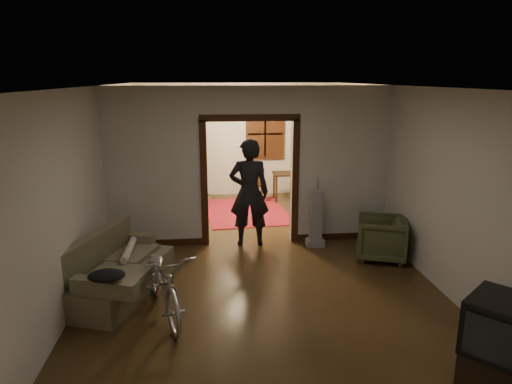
{
  "coord_description": "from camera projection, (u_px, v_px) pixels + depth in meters",
  "views": [
    {
      "loc": [
        -0.72,
        -7.13,
        2.94
      ],
      "look_at": [
        0.0,
        -0.3,
        1.2
      ],
      "focal_mm": 32.0,
      "sensor_mm": 36.0,
      "label": 1
    }
  ],
  "objects": [
    {
      "name": "floor",
      "position": [
        254.0,
        257.0,
        7.67
      ],
      "size": [
        5.0,
        8.5,
        0.01
      ],
      "primitive_type": "cube",
      "color": "#30200F",
      "rests_on": "ground"
    },
    {
      "name": "ceiling",
      "position": [
        254.0,
        86.0,
        6.98
      ],
      "size": [
        5.0,
        8.5,
        0.01
      ],
      "primitive_type": "cube",
      "color": "white",
      "rests_on": "floor"
    },
    {
      "name": "wall_back",
      "position": [
        237.0,
        140.0,
        11.42
      ],
      "size": [
        5.0,
        0.02,
        2.8
      ],
      "primitive_type": "cube",
      "color": "beige",
      "rests_on": "floor"
    },
    {
      "name": "wall_left",
      "position": [
        94.0,
        179.0,
        7.07
      ],
      "size": [
        0.02,
        8.5,
        2.8
      ],
      "primitive_type": "cube",
      "color": "beige",
      "rests_on": "floor"
    },
    {
      "name": "wall_right",
      "position": [
        403.0,
        172.0,
        7.58
      ],
      "size": [
        0.02,
        8.5,
        2.8
      ],
      "primitive_type": "cube",
      "color": "beige",
      "rests_on": "floor"
    },
    {
      "name": "partition_wall",
      "position": [
        250.0,
        167.0,
        8.05
      ],
      "size": [
        5.0,
        0.14,
        2.8
      ],
      "primitive_type": "cube",
      "color": "beige",
      "rests_on": "floor"
    },
    {
      "name": "door_casing",
      "position": [
        250.0,
        183.0,
        8.12
      ],
      "size": [
        1.74,
        0.2,
        2.32
      ],
      "primitive_type": "cube",
      "color": "black",
      "rests_on": "floor"
    },
    {
      "name": "far_window",
      "position": [
        265.0,
        134.0,
        11.42
      ],
      "size": [
        0.98,
        0.06,
        1.28
      ],
      "primitive_type": "cube",
      "color": "black",
      "rests_on": "wall_back"
    },
    {
      "name": "chandelier",
      "position": [
        242.0,
        106.0,
        9.5
      ],
      "size": [
        0.24,
        0.24,
        0.24
      ],
      "primitive_type": "sphere",
      "color": "#FFE0A5",
      "rests_on": "ceiling"
    },
    {
      "name": "light_switch",
      "position": [
        309.0,
        174.0,
        8.12
      ],
      "size": [
        0.08,
        0.01,
        0.12
      ],
      "primitive_type": "cube",
      "color": "silver",
      "rests_on": "partition_wall"
    },
    {
      "name": "sofa",
      "position": [
        118.0,
        265.0,
        6.27
      ],
      "size": [
        1.41,
        2.04,
        0.86
      ],
      "primitive_type": "cube",
      "rotation": [
        0.0,
        0.0,
        -0.34
      ],
      "color": "brown",
      "rests_on": "floor"
    },
    {
      "name": "rolled_paper",
      "position": [
        129.0,
        250.0,
        6.55
      ],
      "size": [
        0.1,
        0.84,
        0.1
      ],
      "primitive_type": "cylinder",
      "rotation": [
        1.57,
        0.0,
        0.0
      ],
      "color": "beige",
      "rests_on": "sofa"
    },
    {
      "name": "jacket",
      "position": [
        106.0,
        275.0,
        5.34
      ],
      "size": [
        0.43,
        0.33,
        0.13
      ],
      "primitive_type": "ellipsoid",
      "color": "black",
      "rests_on": "sofa"
    },
    {
      "name": "bicycle",
      "position": [
        163.0,
        281.0,
        5.73
      ],
      "size": [
        1.09,
        1.82,
        0.9
      ],
      "primitive_type": "imported",
      "rotation": [
        0.0,
        0.0,
        0.31
      ],
      "color": "silver",
      "rests_on": "floor"
    },
    {
      "name": "armchair",
      "position": [
        381.0,
        238.0,
        7.52
      ],
      "size": [
        0.99,
        0.98,
        0.71
      ],
      "primitive_type": "imported",
      "rotation": [
        0.0,
        0.0,
        -1.91
      ],
      "color": "#424728",
      "rests_on": "floor"
    },
    {
      "name": "tv_stand",
      "position": [
        494.0,
        376.0,
        4.2
      ],
      "size": [
        0.77,
        0.76,
        0.52
      ],
      "primitive_type": "cube",
      "rotation": [
        0.0,
        0.0,
        0.7
      ],
      "color": "black",
      "rests_on": "floor"
    },
    {
      "name": "crt_tv",
      "position": [
        501.0,
        326.0,
        4.08
      ],
      "size": [
        0.8,
        0.8,
        0.52
      ],
      "primitive_type": "cube",
      "rotation": [
        0.0,
        0.0,
        0.7
      ],
      "color": "black",
      "rests_on": "tv_stand"
    },
    {
      "name": "vacuum",
      "position": [
        316.0,
        219.0,
        8.04
      ],
      "size": [
        0.31,
        0.25,
        1.01
      ],
      "primitive_type": "cube",
      "rotation": [
        0.0,
        0.0,
        0.01
      ],
      "color": "gray",
      "rests_on": "floor"
    },
    {
      "name": "person",
      "position": [
        249.0,
        193.0,
        8.01
      ],
      "size": [
        0.72,
        0.49,
        1.92
      ],
      "primitive_type": "imported",
      "rotation": [
        0.0,
        0.0,
        3.09
      ],
      "color": "black",
      "rests_on": "floor"
    },
    {
      "name": "oriental_rug",
      "position": [
        246.0,
        211.0,
        10.22
      ],
      "size": [
        1.93,
        2.43,
        0.02
      ],
      "primitive_type": "cube",
      "rotation": [
        0.0,
        0.0,
        0.08
      ],
      "color": "maroon",
      "rests_on": "floor"
    },
    {
      "name": "locker",
      "position": [
        185.0,
        167.0,
        10.9
      ],
      "size": [
        0.95,
        0.71,
        1.68
      ],
      "primitive_type": "cube",
      "rotation": [
        0.0,
        0.0,
        0.32
      ],
      "color": "#27321E",
      "rests_on": "floor"
    },
    {
      "name": "globe",
      "position": [
        183.0,
        121.0,
        10.63
      ],
      "size": [
        0.26,
        0.26,
        0.26
      ],
      "primitive_type": "sphere",
      "color": "#1E5972",
      "rests_on": "locker"
    },
    {
      "name": "desk",
      "position": [
        292.0,
        187.0,
        11.1
      ],
      "size": [
        1.0,
        0.69,
        0.68
      ],
      "primitive_type": "cube",
      "rotation": [
        0.0,
        0.0,
        -0.21
      ],
      "color": "black",
      "rests_on": "floor"
    },
    {
      "name": "desk_chair",
      "position": [
        255.0,
        185.0,
        10.96
      ],
      "size": [
        0.44,
        0.44,
        0.85
      ],
      "primitive_type": "cube",
      "rotation": [
        0.0,
        0.0,
        -0.18
      ],
      "color": "black",
      "rests_on": "floor"
    }
  ]
}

